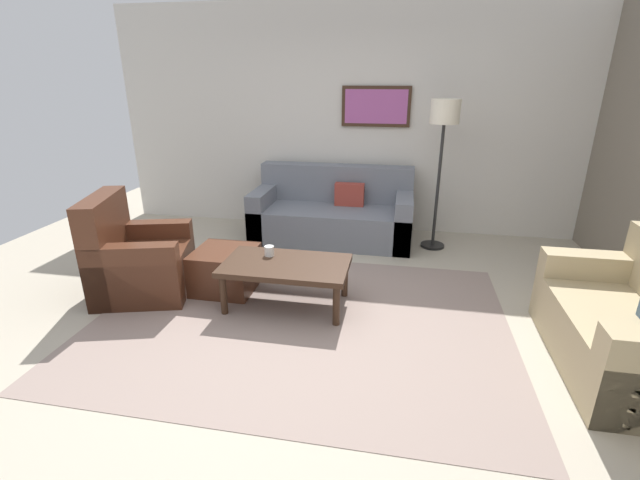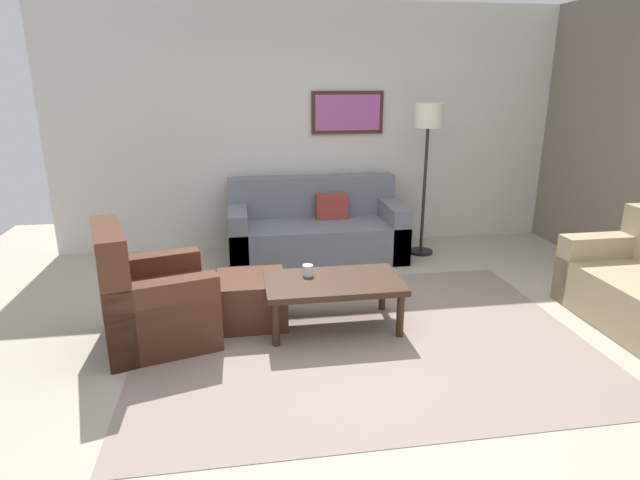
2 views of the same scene
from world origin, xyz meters
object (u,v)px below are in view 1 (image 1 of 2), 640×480
Objects in this scene: ottoman at (226,270)px; lamp_standing at (444,127)px; coffee_table at (286,268)px; cup at (269,251)px; couch_main at (334,214)px; framed_artwork at (376,106)px; armchair_leather at (135,262)px.

ottoman is 2.80m from lamp_standing.
lamp_standing is at bearing 51.49° from coffee_table.
cup reaches higher than coffee_table.
couch_main is 21.35× the size of cup.
framed_artwork is at bearing 75.67° from coffee_table.
cup is (0.47, -0.06, 0.26)m from ottoman.
couch_main reaches higher than coffee_table.
coffee_table is 1.30× the size of framed_artwork.
lamp_standing reaches higher than ottoman.
coffee_table is at bearing -94.03° from couch_main.
cup is at bearing -100.55° from couch_main.
cup is at bearing -109.80° from framed_artwork.
framed_artwork reaches higher than coffee_table.
cup is (-0.19, 0.13, 0.10)m from coffee_table.
armchair_leather is 3.49m from lamp_standing.
armchair_leather reaches higher than ottoman.
couch_main is at bearing 85.97° from coffee_table.
lamp_standing reaches higher than armchair_leather.
ottoman is (0.80, 0.22, -0.11)m from armchair_leather.
armchair_leather is 0.58× the size of lamp_standing.
ottoman is at bearing 163.16° from coffee_table.
coffee_table is (1.45, 0.03, 0.05)m from armchair_leather.
framed_artwork is (-0.79, 0.55, 0.18)m from lamp_standing.
framed_artwork is at bearing 48.47° from armchair_leather.
coffee_table is at bearing 1.03° from armchair_leather.
coffee_table is at bearing -16.84° from ottoman.
framed_artwork is (0.77, 2.13, 1.13)m from cup.
couch_main is 1.43m from framed_artwork.
couch_main is 1.67m from lamp_standing.
ottoman is at bearing 15.72° from armchair_leather.
framed_artwork reaches higher than couch_main.
lamp_standing reaches higher than coffee_table.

